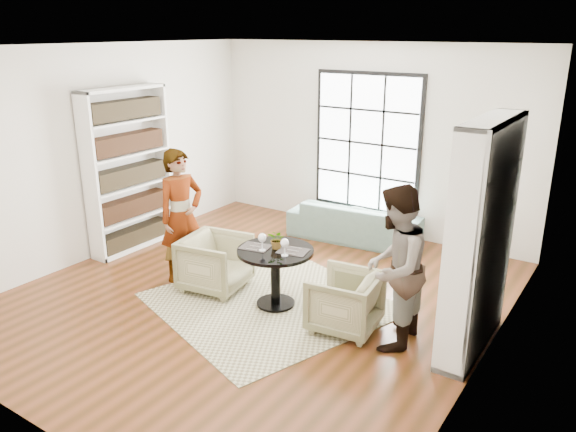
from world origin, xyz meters
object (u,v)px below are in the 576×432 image
Objects in this scene: armchair_right at (345,302)px; wine_glass_left at (262,238)px; wine_glass_right at (285,243)px; pedestal_table at (275,265)px; armchair_left at (216,263)px; person_right at (394,268)px; sofa at (354,221)px; flower_centerpiece at (277,239)px; person_left at (181,216)px.

wine_glass_left is at bearing -92.52° from armchair_right.
pedestal_table is at bearing 153.78° from wine_glass_right.
person_right reaches higher than armchair_left.
sofa is 2.58m from flower_centerpiece.
armchair_right is 0.93m from wine_glass_right.
person_left is at bearing -94.97° from person_right.
pedestal_table is 0.39m from wine_glass_left.
person_left is (-1.45, -0.04, 0.35)m from pedestal_table.
wine_glass_right is at bearing -92.44° from person_right.
armchair_left is 3.60× the size of wine_glass_left.
person_left is 8.41× the size of wine_glass_right.
person_right is 8.29× the size of wine_glass_right.
person_right is 1.50m from flower_centerpiece.
pedestal_table is at bearing -96.52° from person_right.
person_left reaches higher than armchair_left.
armchair_left is at bearing 70.57° from sofa.
armchair_left is 0.76m from person_left.
flower_centerpiece is (0.25, -2.50, 0.54)m from sofa.
person_left is 1.01× the size of person_right.
armchair_left is 2.45m from person_right.
pedestal_table is 1.24× the size of armchair_right.
person_right reaches higher than flower_centerpiece.
person_left is at bearing 176.98° from wine_glass_left.
person_left reaches higher than flower_centerpiece.
person_right is at bearing 118.84° from sofa.
armchair_left is 3.72× the size of wine_glass_right.
person_right reaches higher than wine_glass_left.
armchair_right is 3.37× the size of wine_glass_left.
armchair_left is at bearing -77.00° from person_left.
armchair_left is at bearing -96.54° from armchair_right.
armchair_right reaches higher than sofa.
flower_centerpiece is (0.11, 0.15, -0.04)m from wine_glass_left.
armchair_right is 0.77m from person_right.
wine_glass_left is at bearing -132.33° from pedestal_table.
pedestal_table reaches higher than sofa.
armchair_right is at bearing 4.24° from wine_glass_left.
pedestal_table is at bearing -75.26° from person_left.
wine_glass_right is at bearing 94.29° from sofa.
person_left is (-0.55, -0.00, 0.53)m from armchair_left.
wine_glass_left reaches higher than wine_glass_right.
sofa is 8.64× the size of flower_centerpiece.
flower_centerpiece reaches higher than armchair_right.
armchair_right is at bearing -95.12° from person_right.
armchair_left is 1.21m from wine_glass_right.
armchair_right is at bearing 109.64° from sofa.
armchair_right is 1.08m from flower_centerpiece.
person_left reaches higher than pedestal_table.
person_right reaches higher than pedestal_table.
wine_glass_right is at bearing -78.86° from person_left.
sofa is at bearing -150.89° from person_right.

